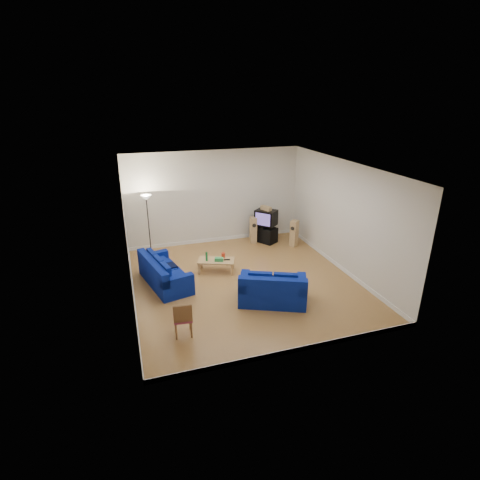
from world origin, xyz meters
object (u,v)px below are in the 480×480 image
object	(u,v)px
sofa_three_seat	(163,275)
sofa_loveseat	(273,291)
television	(266,218)
coffee_table	(216,261)
tv_stand	(264,234)

from	to	relation	value
sofa_three_seat	sofa_loveseat	size ratio (longest dim) A/B	1.14
television	coffee_table	bearing A→B (deg)	-93.13
sofa_loveseat	television	size ratio (longest dim) A/B	2.22
sofa_three_seat	tv_stand	size ratio (longest dim) A/B	2.46
television	sofa_three_seat	bearing A→B (deg)	-102.97
sofa_three_seat	coffee_table	distance (m)	1.61
sofa_loveseat	coffee_table	bearing A→B (deg)	136.86
television	tv_stand	bearing A→B (deg)	-172.92
coffee_table	tv_stand	bearing A→B (deg)	39.86
sofa_three_seat	television	world-z (taller)	television
sofa_three_seat	tv_stand	bearing A→B (deg)	105.94
sofa_loveseat	coffee_table	xyz separation A→B (m)	(-0.90, 2.12, 0.02)
sofa_loveseat	coffee_table	world-z (taller)	sofa_loveseat
sofa_loveseat	coffee_table	distance (m)	2.31
sofa_loveseat	television	distance (m)	4.22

